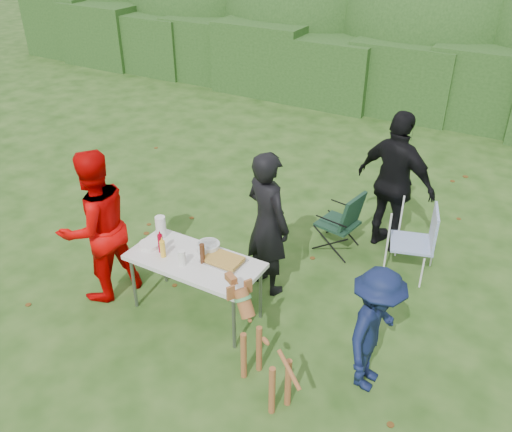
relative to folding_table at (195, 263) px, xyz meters
The scene contains 20 objects.
ground 0.72m from the folding_table, 91.22° to the right, with size 80.00×80.00×0.00m, color #1E4211.
hedge_row 7.79m from the folding_table, 90.03° to the left, with size 22.00×1.40×1.70m, color #23471C.
shrub_backdrop 9.43m from the folding_table, 90.03° to the left, with size 20.00×2.60×3.20m, color #3D6628.
folding_table is the anchor object (origin of this frame).
person_cook 0.98m from the folding_table, 61.47° to the left, with size 0.66×0.43×1.80m, color black.
person_red_jacket 1.23m from the folding_table, 168.08° to the right, with size 0.90×0.71×1.86m, color #D00202.
person_black_puffy 2.86m from the folding_table, 59.19° to the left, with size 1.13×0.47×1.94m, color black.
child 2.08m from the folding_table, ahead, with size 0.88×0.50×1.36m, color #0F193E.
dog 1.41m from the folding_table, 26.52° to the right, with size 1.02×0.41×0.97m, color #97572D, non-canonical shape.
camping_chair 2.24m from the folding_table, 66.95° to the left, with size 0.55×0.55×0.88m, color #183726, non-canonical shape.
lawn_chair 2.76m from the folding_table, 46.85° to the left, with size 0.55×0.55×0.94m, color #3860B7, non-canonical shape.
food_tray 0.34m from the folding_table, 21.81° to the left, with size 0.45×0.30×0.02m, color #B7B7BA.
focaccia_bread 0.34m from the folding_table, 21.81° to the left, with size 0.40×0.26×0.04m, color gold.
mustard_bottle 0.38m from the folding_table, 159.30° to the right, with size 0.06×0.06×0.20m, color yellow.
ketchup_bottle 0.44m from the folding_table, behind, with size 0.06×0.06×0.22m, color #9D0018.
beer_bottle 0.21m from the folding_table, ahead, with size 0.06×0.06×0.24m, color #47230F.
paper_towel_roll 0.66m from the folding_table, 162.16° to the left, with size 0.12×0.12×0.26m, color white.
cup_stack 0.21m from the folding_table, 109.12° to the right, with size 0.08×0.08×0.18m, color white.
pasta_bowl 0.24m from the folding_table, 78.64° to the left, with size 0.26×0.26×0.10m, color silver.
plate_stack 0.59m from the folding_table, behind, with size 0.24×0.24×0.05m, color white.
Camera 1 is at (3.03, -3.66, 4.18)m, focal length 38.00 mm.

